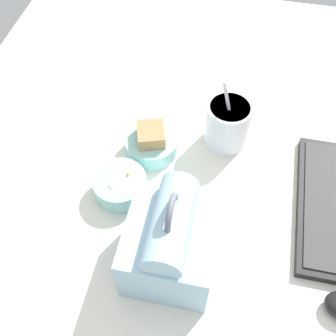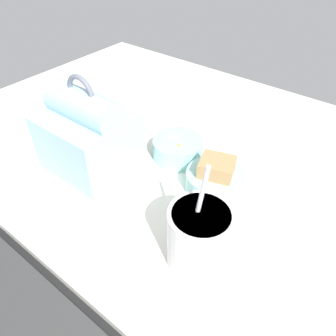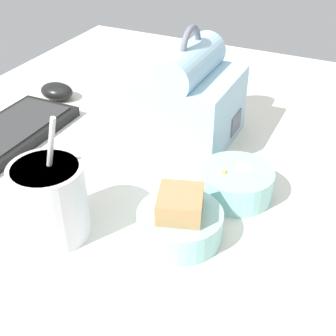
% 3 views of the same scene
% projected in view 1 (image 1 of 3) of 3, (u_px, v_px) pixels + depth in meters
% --- Properties ---
extents(desk_surface, '(1.40, 1.10, 0.02)m').
position_uv_depth(desk_surface, '(171.00, 172.00, 0.92)').
color(desk_surface, silver).
rests_on(desk_surface, ground).
extents(keyboard, '(0.33, 0.13, 0.02)m').
position_uv_depth(keyboard, '(329.00, 205.00, 0.85)').
color(keyboard, black).
rests_on(keyboard, desk_surface).
extents(lunch_bag, '(0.17, 0.16, 0.21)m').
position_uv_depth(lunch_bag, '(171.00, 241.00, 0.73)').
color(lunch_bag, '#9EC6DB').
rests_on(lunch_bag, desk_surface).
extents(soup_cup, '(0.10, 0.10, 0.18)m').
position_uv_depth(soup_cup, '(227.00, 123.00, 0.92)').
color(soup_cup, silver).
rests_on(soup_cup, desk_surface).
extents(bento_bowl_sandwich, '(0.12, 0.12, 0.07)m').
position_uv_depth(bento_bowl_sandwich, '(151.00, 143.00, 0.92)').
color(bento_bowl_sandwich, '#93D1CC').
rests_on(bento_bowl_sandwich, desk_surface).
extents(bento_bowl_snacks, '(0.11, 0.11, 0.05)m').
position_uv_depth(bento_bowl_snacks, '(120.00, 185.00, 0.86)').
color(bento_bowl_snacks, '#93D1CC').
rests_on(bento_bowl_snacks, desk_surface).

